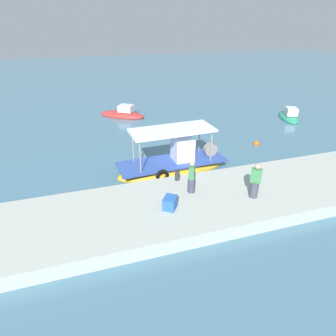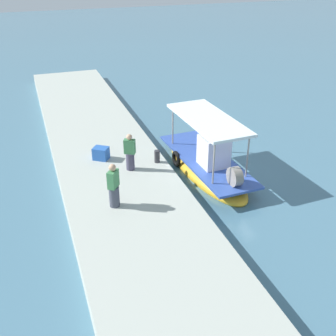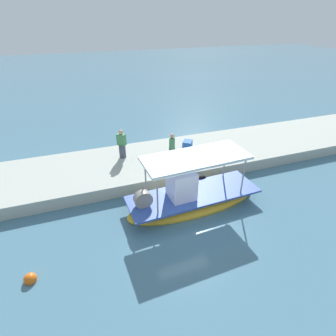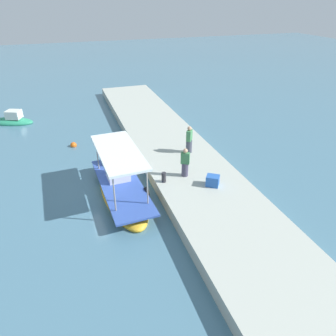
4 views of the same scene
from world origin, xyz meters
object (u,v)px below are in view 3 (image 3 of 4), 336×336
at_px(marker_buoy, 30,279).
at_px(fisherman_by_crate, 122,145).
at_px(fisherman_near_bollard, 172,148).
at_px(mooring_bollard, 185,165).
at_px(cargo_crate, 187,145).
at_px(main_fishing_boat, 192,197).

bearing_deg(marker_buoy, fisherman_by_crate, -124.35).
bearing_deg(fisherman_near_bollard, mooring_bollard, 101.40).
bearing_deg(cargo_crate, fisherman_near_bollard, 35.65).
xyz_separation_m(main_fishing_boat, fisherman_by_crate, (2.29, -4.70, 0.97)).
distance_m(main_fishing_boat, mooring_bollard, 2.28).
relative_size(fisherman_by_crate, cargo_crate, 2.65).
xyz_separation_m(main_fishing_boat, mooring_bollard, (-0.54, -2.16, 0.48)).
height_order(main_fishing_boat, fisherman_by_crate, main_fishing_boat).
bearing_deg(marker_buoy, mooring_bollard, -150.66).
relative_size(mooring_bollard, cargo_crate, 0.85).
height_order(fisherman_near_bollard, marker_buoy, fisherman_near_bollard).
bearing_deg(fisherman_near_bollard, marker_buoy, 37.22).
height_order(cargo_crate, marker_buoy, cargo_crate).
relative_size(main_fishing_boat, fisherman_by_crate, 3.86).
xyz_separation_m(fisherman_near_bollard, fisherman_by_crate, (2.57, -1.27, 0.04)).
height_order(main_fishing_boat, fisherman_near_bollard, main_fishing_boat).
height_order(fisherman_by_crate, mooring_bollard, fisherman_by_crate).
relative_size(main_fishing_boat, marker_buoy, 15.25).
xyz_separation_m(fisherman_by_crate, marker_buoy, (4.59, 6.71, -1.33)).
xyz_separation_m(fisherman_near_bollard, mooring_bollard, (-0.26, 1.27, -0.46)).
bearing_deg(fisherman_by_crate, mooring_bollard, 138.06).
relative_size(fisherman_near_bollard, marker_buoy, 3.74).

